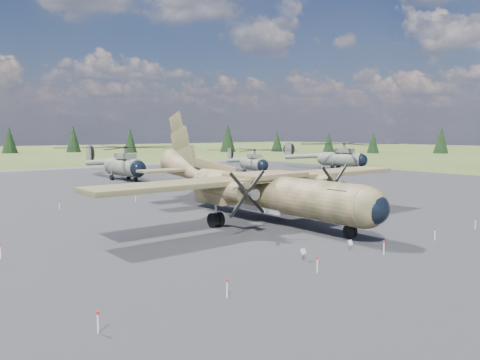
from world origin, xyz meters
TOP-DOWN VIEW (x-y plane):
  - ground at (0.00, 0.00)m, footprint 500.00×500.00m
  - apron at (0.00, 10.00)m, footprint 120.00×120.00m
  - transport_plane at (3.65, 0.27)m, footprint 30.76×28.03m
  - helicopter_near at (8.99, 38.24)m, footprint 22.34×25.32m
  - helicopter_mid at (32.68, 34.95)m, footprint 20.60×21.79m
  - helicopter_far at (52.44, 30.82)m, footprint 25.97×26.76m
  - info_placard_left at (-2.83, -11.36)m, footprint 0.50×0.32m
  - info_placard_right at (1.14, -11.63)m, footprint 0.47×0.28m
  - barrier_fence at (-0.46, -0.08)m, footprint 33.12×29.62m
  - treeline at (-6.56, 2.75)m, footprint 305.87×313.89m

SIDE VIEW (x-z plane):
  - ground at x=0.00m, z-range 0.00..0.00m
  - apron at x=0.00m, z-range -0.02..0.02m
  - info_placard_right at x=1.14m, z-range 0.11..0.81m
  - info_placard_left at x=-2.83m, z-range 0.12..0.85m
  - barrier_fence at x=-0.46m, z-range 0.08..0.93m
  - transport_plane at x=3.65m, z-range -2.17..8.02m
  - helicopter_mid at x=32.68m, z-range 0.92..5.34m
  - helicopter_near at x=8.99m, z-range 1.11..6.39m
  - helicopter_far at x=52.44m, z-range 1.11..6.43m
  - treeline at x=-6.56m, z-range -0.76..10.20m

